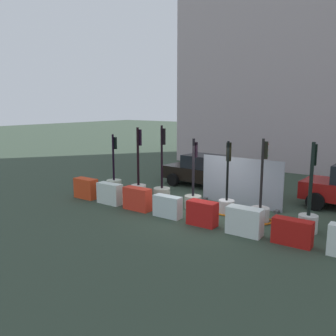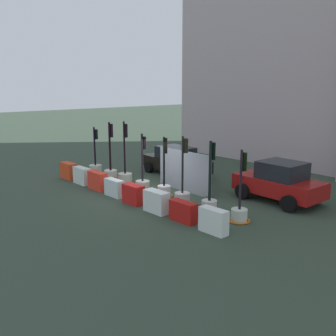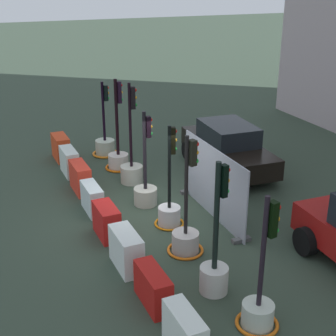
{
  "view_description": "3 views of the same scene",
  "coord_description": "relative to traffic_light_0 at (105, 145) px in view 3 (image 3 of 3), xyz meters",
  "views": [
    {
      "loc": [
        6.62,
        -11.25,
        4.05
      ],
      "look_at": [
        -1.88,
        0.25,
        1.48
      ],
      "focal_mm": 37.71,
      "sensor_mm": 36.0,
      "label": 1
    },
    {
      "loc": [
        13.57,
        -10.57,
        5.0
      ],
      "look_at": [
        1.44,
        0.04,
        1.49
      ],
      "focal_mm": 41.05,
      "sensor_mm": 36.0,
      "label": 2
    },
    {
      "loc": [
        11.29,
        -4.05,
        6.22
      ],
      "look_at": [
        0.19,
        0.59,
        1.38
      ],
      "focal_mm": 51.86,
      "sensor_mm": 36.0,
      "label": 3
    }
  ],
  "objects": [
    {
      "name": "traffic_light_5",
      "position": [
        7.24,
        -0.07,
        0.09
      ],
      "size": [
        0.88,
        0.88,
        2.93
      ],
      "color": "beige",
      "rests_on": "ground_plane"
    },
    {
      "name": "site_fence_panel",
      "position": [
        5.8,
        1.4,
        0.55
      ],
      "size": [
        3.48,
        0.5,
        1.96
      ],
      "color": "#949AA7",
      "rests_on": "ground_plane"
    },
    {
      "name": "construction_barrier_4",
      "position": [
        5.8,
        -1.6,
        0.04
      ],
      "size": [
        1.03,
        0.49,
        0.83
      ],
      "color": "red",
      "rests_on": "ground_plane"
    },
    {
      "name": "traffic_light_6",
      "position": [
        8.89,
        -0.17,
        0.22
      ],
      "size": [
        0.6,
        0.6,
        2.92
      ],
      "color": "beige",
      "rests_on": "ground_plane"
    },
    {
      "name": "traffic_light_4",
      "position": [
        5.85,
        0.1,
        0.07
      ],
      "size": [
        0.8,
        0.8,
        2.74
      ],
      "color": "silver",
      "rests_on": "ground_plane"
    },
    {
      "name": "traffic_light_7",
      "position": [
        10.17,
        0.09,
        0.08
      ],
      "size": [
        0.83,
        0.83,
        2.71
      ],
      "color": "beige",
      "rests_on": "ground_plane"
    },
    {
      "name": "construction_barrier_2",
      "position": [
        2.85,
        -1.58,
        0.07
      ],
      "size": [
        1.16,
        0.45,
        0.88
      ],
      "color": "red",
      "rests_on": "ground_plane"
    },
    {
      "name": "construction_barrier_0",
      "position": [
        -0.14,
        -1.59,
        0.06
      ],
      "size": [
        1.09,
        0.49,
        0.88
      ],
      "color": "red",
      "rests_on": "ground_plane"
    },
    {
      "name": "construction_barrier_6",
      "position": [
        8.8,
        -1.51,
        0.01
      ],
      "size": [
        1.15,
        0.44,
        0.77
      ],
      "color": "#B01612",
      "rests_on": "ground_plane"
    },
    {
      "name": "traffic_light_0",
      "position": [
        0.0,
        0.0,
        0.0
      ],
      "size": [
        0.96,
        0.96,
        2.71
      ],
      "color": "beige",
      "rests_on": "ground_plane"
    },
    {
      "name": "construction_barrier_1",
      "position": [
        1.35,
        -1.6,
        0.06
      ],
      "size": [
        1.13,
        0.45,
        0.86
      ],
      "color": "silver",
      "rests_on": "ground_plane"
    },
    {
      "name": "ground_plane",
      "position": [
        5.09,
        -0.3,
        -0.37
      ],
      "size": [
        120.0,
        120.0,
        0.0
      ],
      "primitive_type": "plane",
      "color": "#314032"
    },
    {
      "name": "traffic_light_1",
      "position": [
        1.49,
        0.05,
        0.08
      ],
      "size": [
        0.92,
        0.92,
        3.08
      ],
      "color": "beige",
      "rests_on": "ground_plane"
    },
    {
      "name": "traffic_light_3",
      "position": [
        4.45,
        -0.06,
        0.11
      ],
      "size": [
        0.67,
        0.67,
        2.77
      ],
      "color": "#BAB7A5",
      "rests_on": "ground_plane"
    },
    {
      "name": "construction_barrier_7",
      "position": [
        10.31,
        -1.5,
        0.06
      ],
      "size": [
        1.07,
        0.43,
        0.87
      ],
      "color": "white",
      "rests_on": "ground_plane"
    },
    {
      "name": "construction_barrier_5",
      "position": [
        7.34,
        -1.59,
        0.07
      ],
      "size": [
        1.13,
        0.51,
        0.88
      ],
      "color": "silver",
      "rests_on": "ground_plane"
    },
    {
      "name": "car_black_sedan",
      "position": [
        2.94,
        3.45,
        0.41
      ],
      "size": [
        4.45,
        2.25,
        1.59
      ],
      "color": "black",
      "rests_on": "ground_plane"
    },
    {
      "name": "traffic_light_2",
      "position": [
        2.79,
        0.09,
        0.16
      ],
      "size": [
        0.71,
        0.71,
        3.21
      ],
      "color": "#B8B7A5",
      "rests_on": "ground_plane"
    },
    {
      "name": "construction_barrier_3",
      "position": [
        4.33,
        -1.6,
        0.02
      ],
      "size": [
        1.09,
        0.42,
        0.79
      ],
      "color": "silver",
      "rests_on": "ground_plane"
    }
  ]
}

